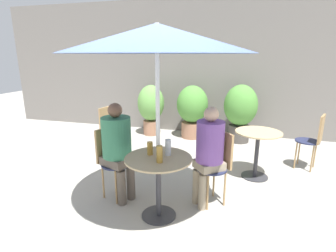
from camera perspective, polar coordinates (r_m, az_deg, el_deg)
ground_plane at (r=3.07m, az=-5.33°, el=-20.43°), size 20.00×20.00×0.00m
storefront_wall at (r=6.13m, az=6.89°, el=12.40°), size 10.00×0.06×3.00m
cafe_table_near at (r=2.92m, az=-2.11°, el=-9.97°), size 0.73×0.73×0.71m
cafe_table_far at (r=4.07m, az=18.90°, el=-3.76°), size 0.66×0.66×0.71m
bistro_chair_0 at (r=3.25m, az=10.85°, el=-7.47°), size 0.42×0.42×0.90m
bistro_chair_1 at (r=3.42m, az=-12.37°, el=-6.41°), size 0.41×0.39×0.90m
bistro_chair_2 at (r=4.70m, az=29.22°, el=-2.09°), size 0.41×0.40×0.90m
bistro_chair_3 at (r=4.76m, az=-12.62°, el=-0.29°), size 0.39×0.37×0.90m
seated_person_0 at (r=3.12m, az=8.87°, el=-4.79°), size 0.41×0.41×1.22m
seated_person_1 at (r=3.26m, az=-10.91°, el=-3.89°), size 0.42×0.40×1.24m
beer_glass_0 at (r=2.91m, az=-3.93°, el=-4.87°), size 0.06×0.06×0.15m
beer_glass_1 at (r=2.70m, az=-1.86°, el=-6.15°), size 0.07×0.07×0.18m
beer_glass_2 at (r=2.89m, az=0.01°, el=-4.67°), size 0.07×0.07×0.18m
potted_plant_0 at (r=5.98m, az=-3.74°, el=4.31°), size 0.60×0.60×1.14m
potted_plant_1 at (r=5.77m, az=5.29°, el=3.84°), size 0.68×0.68×1.16m
potted_plant_2 at (r=5.66m, az=15.48°, el=3.52°), size 0.68×0.68×1.21m
umbrella at (r=2.65m, az=-2.41°, el=18.45°), size 1.90×1.90×2.08m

